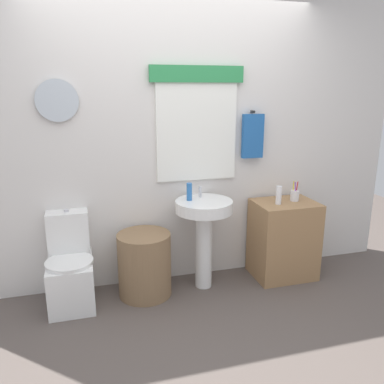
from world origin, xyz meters
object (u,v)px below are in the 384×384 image
laundry_hamper (145,264)px  toothbrush_cup (295,195)px  pedestal_sink (204,223)px  wooden_cabinet (283,239)px  lotion_bottle (279,195)px  soap_bottle (189,192)px  toilet (71,270)px

laundry_hamper → toothbrush_cup: size_ratio=3.04×
pedestal_sink → wooden_cabinet: (0.80, 0.00, -0.24)m
laundry_hamper → lotion_bottle: (1.24, -0.04, 0.54)m
lotion_bottle → toothbrush_cup: size_ratio=0.91×
soap_bottle → lotion_bottle: (0.82, -0.09, -0.07)m
lotion_bottle → laundry_hamper: bearing=178.1°
wooden_cabinet → toothbrush_cup: (0.10, 0.02, 0.42)m
soap_bottle → laundry_hamper: bearing=-173.2°
laundry_hamper → toothbrush_cup: 1.52m
toilet → laundry_hamper: bearing=-3.4°
soap_bottle → lotion_bottle: size_ratio=0.92×
pedestal_sink → lotion_bottle: size_ratio=4.86×
wooden_cabinet → soap_bottle: 1.06m
laundry_hamper → toothbrush_cup: bearing=0.8°
toothbrush_cup → pedestal_sink: bearing=-178.7°
lotion_bottle → toilet: bearing=177.6°
soap_bottle → toilet: bearing=-179.3°
lotion_bottle → toothbrush_cup: 0.21m
laundry_hamper → wooden_cabinet: 1.34m
pedestal_sink → toothbrush_cup: bearing=1.3°
toilet → pedestal_sink: 1.20m
soap_bottle → toothbrush_cup: 1.02m
laundry_hamper → soap_bottle: soap_bottle is taller
toilet → wooden_cabinet: 1.95m
laundry_hamper → pedestal_sink: (0.54, 0.00, 0.33)m
pedestal_sink → wooden_cabinet: size_ratio=1.10×
soap_bottle → lotion_bottle: soap_bottle is taller
toilet → lotion_bottle: bearing=-2.4°
toilet → lotion_bottle: (1.85, -0.08, 0.53)m
toilet → soap_bottle: bearing=0.7°
toilet → wooden_cabinet: (1.95, -0.04, 0.08)m
toilet → toothbrush_cup: toothbrush_cup is taller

